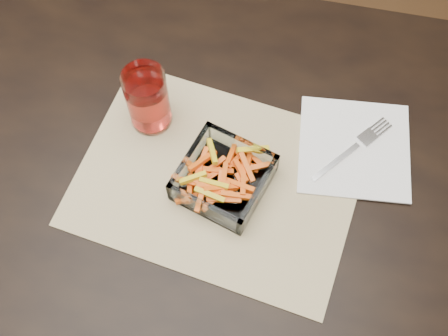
% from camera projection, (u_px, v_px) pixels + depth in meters
% --- Properties ---
extents(dining_table, '(1.60, 0.90, 0.75)m').
position_uv_depth(dining_table, '(132.00, 201.00, 1.00)').
color(dining_table, black).
rests_on(dining_table, ground).
extents(placemat, '(0.49, 0.39, 0.00)m').
position_uv_depth(placemat, '(217.00, 180.00, 0.93)').
color(placemat, tan).
rests_on(placemat, dining_table).
extents(glass_bowl, '(0.17, 0.17, 0.05)m').
position_uv_depth(glass_bowl, '(224.00, 179.00, 0.90)').
color(glass_bowl, white).
rests_on(glass_bowl, placemat).
extents(tumbler, '(0.07, 0.07, 0.12)m').
position_uv_depth(tumbler, '(148.00, 101.00, 0.92)').
color(tumbler, white).
rests_on(tumbler, placemat).
extents(napkin, '(0.20, 0.20, 0.00)m').
position_uv_depth(napkin, '(354.00, 148.00, 0.95)').
color(napkin, white).
rests_on(napkin, placemat).
extents(fork, '(0.12, 0.15, 0.00)m').
position_uv_depth(fork, '(354.00, 148.00, 0.94)').
color(fork, silver).
rests_on(fork, napkin).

